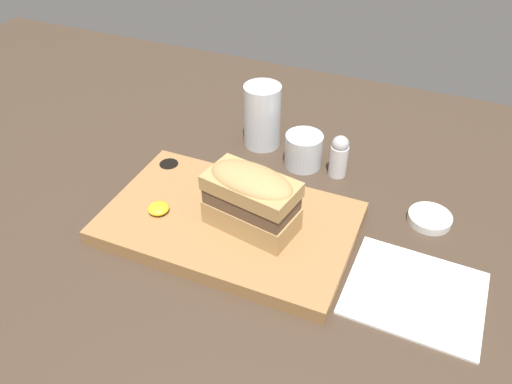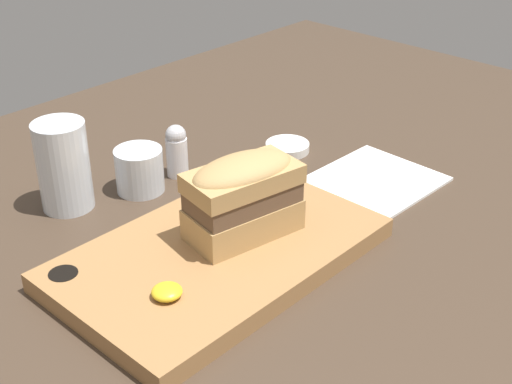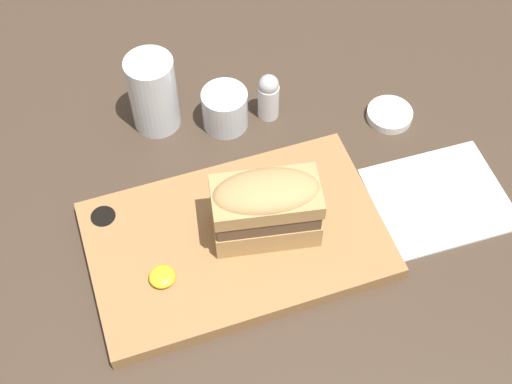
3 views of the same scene
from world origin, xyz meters
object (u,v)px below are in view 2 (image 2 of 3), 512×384
at_px(serving_board, 218,254).
at_px(water_glass, 64,171).
at_px(wine_glass, 140,172).
at_px(napkin, 375,183).
at_px(salt_shaker, 177,150).
at_px(condiment_dish, 287,147).
at_px(sandwich, 243,193).

distance_m(serving_board, water_glass, 0.24).
distance_m(wine_glass, napkin, 0.33).
distance_m(napkin, salt_shaker, 0.28).
relative_size(serving_board, salt_shaker, 4.82).
distance_m(serving_board, napkin, 0.28).
bearing_deg(salt_shaker, condiment_dish, -20.94).
distance_m(salt_shaker, condiment_dish, 0.18).
height_order(serving_board, water_glass, water_glass).
bearing_deg(napkin, serving_board, 175.15).
bearing_deg(condiment_dish, napkin, -89.02).
bearing_deg(water_glass, condiment_dish, -17.55).
xyz_separation_m(sandwich, salt_shaker, (0.07, 0.20, -0.04)).
bearing_deg(salt_shaker, serving_board, -119.82).
bearing_deg(wine_glass, sandwich, -92.89).
xyz_separation_m(wine_glass, condiment_dish, (0.23, -0.07, -0.02)).
xyz_separation_m(serving_board, condiment_dish, (0.28, 0.14, -0.01)).
height_order(wine_glass, salt_shaker, salt_shaker).
height_order(wine_glass, napkin, wine_glass).
xyz_separation_m(wine_glass, salt_shaker, (0.06, -0.00, 0.01)).
distance_m(napkin, condiment_dish, 0.16).
height_order(water_glass, napkin, water_glass).
bearing_deg(wine_glass, water_glass, 159.41).
bearing_deg(water_glass, sandwich, -71.07).
xyz_separation_m(water_glass, salt_shaker, (0.16, -0.04, -0.01)).
bearing_deg(sandwich, napkin, -4.76).
bearing_deg(serving_board, salt_shaker, 60.18).
bearing_deg(napkin, wine_glass, 135.81).
relative_size(water_glass, wine_glass, 1.81).
bearing_deg(water_glass, wine_glass, -20.59).
height_order(napkin, condiment_dish, condiment_dish).
xyz_separation_m(sandwich, wine_glass, (0.01, 0.21, -0.05)).
xyz_separation_m(sandwich, napkin, (0.24, -0.02, -0.08)).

